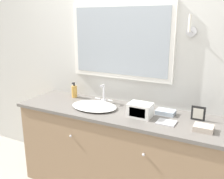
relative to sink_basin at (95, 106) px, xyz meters
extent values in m
cube|color=silver|center=(0.26, 0.35, 0.39)|extent=(8.00, 0.06, 2.55)
cube|color=white|center=(0.13, 0.30, 0.60)|extent=(1.09, 0.04, 0.75)
cube|color=#9EA8B2|center=(0.13, 0.28, 0.60)|extent=(1.00, 0.01, 0.66)
cylinder|color=silver|center=(0.80, 0.31, 0.71)|extent=(0.09, 0.01, 0.09)
cylinder|color=silver|center=(0.80, 0.26, 0.71)|extent=(0.02, 0.10, 0.02)
cylinder|color=white|center=(0.80, 0.21, 0.78)|extent=(0.02, 0.02, 0.14)
cube|color=#937556|center=(0.26, 0.02, -0.47)|extent=(1.99, 0.55, 0.83)
cube|color=#66605B|center=(0.26, 0.02, -0.03)|extent=(2.05, 0.59, 0.03)
sphere|color=silver|center=(-0.10, -0.27, -0.23)|extent=(0.02, 0.02, 0.02)
sphere|color=silver|center=(0.62, -0.27, -0.23)|extent=(0.02, 0.02, 0.02)
ellipsoid|color=white|center=(0.00, -0.01, 0.00)|extent=(0.46, 0.34, 0.03)
cylinder|color=silver|center=(0.00, 0.18, 0.00)|extent=(0.06, 0.06, 0.03)
cylinder|color=silver|center=(0.00, 0.18, 0.09)|extent=(0.02, 0.02, 0.16)
cylinder|color=silver|center=(0.00, 0.15, 0.17)|extent=(0.02, 0.07, 0.02)
cylinder|color=white|center=(-0.07, 0.18, 0.01)|extent=(0.06, 0.02, 0.02)
cylinder|color=white|center=(0.08, 0.18, 0.01)|extent=(0.05, 0.02, 0.02)
cylinder|color=gold|center=(-0.38, 0.19, 0.04)|extent=(0.06, 0.06, 0.13)
cylinder|color=black|center=(-0.38, 0.19, 0.13)|extent=(0.02, 0.02, 0.04)
cube|color=black|center=(-0.38, 0.17, 0.14)|extent=(0.02, 0.03, 0.01)
cube|color=white|center=(0.48, -0.02, 0.04)|extent=(0.20, 0.15, 0.12)
cube|color=black|center=(0.48, -0.09, 0.04)|extent=(0.15, 0.01, 0.08)
cube|color=black|center=(0.95, 0.13, 0.04)|extent=(0.12, 0.01, 0.13)
cube|color=beige|center=(0.95, 0.12, 0.04)|extent=(0.08, 0.00, 0.09)
cube|color=#B7A899|center=(1.02, -0.06, 0.00)|extent=(0.15, 0.12, 0.04)
cube|color=#A8B7C6|center=(0.66, 0.14, 0.00)|extent=(0.17, 0.11, 0.04)
cube|color=silver|center=(0.73, -0.05, -0.01)|extent=(0.15, 0.13, 0.01)
camera|label=1|loc=(1.22, -1.96, 0.80)|focal=40.00mm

